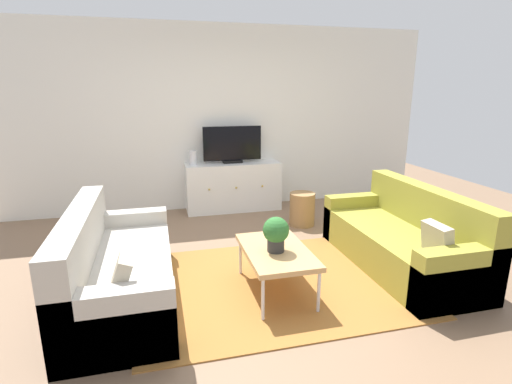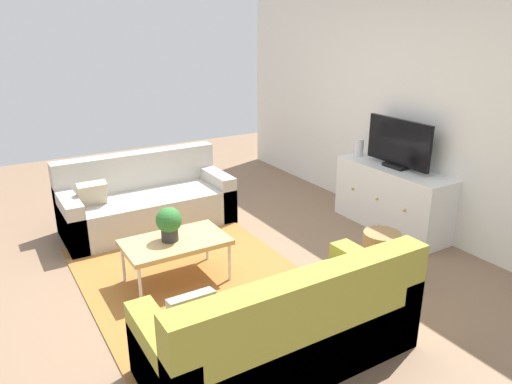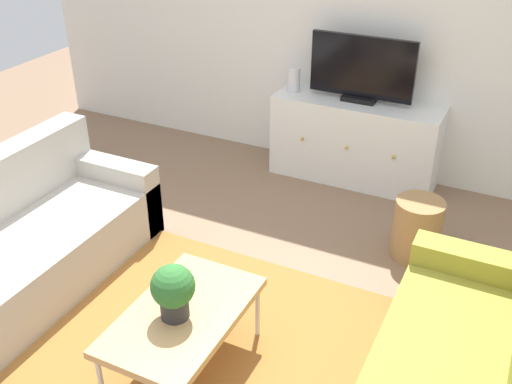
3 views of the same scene
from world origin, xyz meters
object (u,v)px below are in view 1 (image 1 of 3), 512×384
at_px(couch_left_side, 112,272).
at_px(potted_plant, 276,233).
at_px(wicker_basket, 302,209).
at_px(coffee_table, 276,252).
at_px(glass_vase, 193,158).
at_px(tv_console, 233,186).
at_px(flat_screen_tv, 232,145).
at_px(couch_right_side, 406,241).

bearing_deg(couch_left_side, potted_plant, -9.53).
bearing_deg(wicker_basket, coffee_table, -118.10).
distance_m(glass_vase, wicker_basket, 1.74).
xyz_separation_m(tv_console, flat_screen_tv, (-0.00, 0.02, 0.63)).
bearing_deg(couch_left_side, glass_vase, 68.35).
distance_m(tv_console, flat_screen_tv, 0.63).
relative_size(potted_plant, wicker_basket, 0.70).
distance_m(potted_plant, glass_vase, 2.66).
distance_m(couch_left_side, potted_plant, 1.45).
bearing_deg(coffee_table, wicker_basket, 61.90).
xyz_separation_m(coffee_table, potted_plant, (-0.02, -0.04, 0.20)).
distance_m(coffee_table, tv_console, 2.57).
bearing_deg(tv_console, flat_screen_tv, 90.00).
bearing_deg(flat_screen_tv, wicker_basket, -50.87).
xyz_separation_m(couch_right_side, potted_plant, (-1.48, -0.23, 0.32)).
height_order(flat_screen_tv, wicker_basket, flat_screen_tv).
distance_m(tv_console, glass_vase, 0.75).
bearing_deg(couch_right_side, couch_left_side, 180.00).
bearing_deg(flat_screen_tv, glass_vase, -178.04).
xyz_separation_m(couch_left_side, tv_console, (1.53, 2.37, 0.09)).
bearing_deg(wicker_basket, couch_right_side, -68.23).
bearing_deg(flat_screen_tv, potted_plant, -92.94).
height_order(tv_console, glass_vase, glass_vase).
xyz_separation_m(coffee_table, tv_console, (0.12, 2.57, -0.02)).
distance_m(couch_right_side, glass_vase, 3.11).
bearing_deg(coffee_table, glass_vase, 100.31).
distance_m(couch_left_side, coffee_table, 1.43).
height_order(coffee_table, flat_screen_tv, flat_screen_tv).
xyz_separation_m(tv_console, wicker_basket, (0.76, -0.92, -0.14)).
bearing_deg(glass_vase, wicker_basket, -34.26).
xyz_separation_m(couch_left_side, flat_screen_tv, (1.53, 2.39, 0.71)).
bearing_deg(glass_vase, potted_plant, -80.22).
xyz_separation_m(flat_screen_tv, wicker_basket, (0.76, -0.94, -0.77)).
relative_size(flat_screen_tv, wicker_basket, 1.95).
bearing_deg(potted_plant, flat_screen_tv, 87.06).
height_order(couch_left_side, couch_right_side, same).
height_order(coffee_table, potted_plant, potted_plant).
distance_m(potted_plant, wicker_basket, 1.95).
bearing_deg(tv_console, coffee_table, -92.62).
relative_size(glass_vase, wicker_basket, 0.47).
height_order(couch_left_side, tv_console, couch_left_side).
height_order(coffee_table, tv_console, tv_console).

